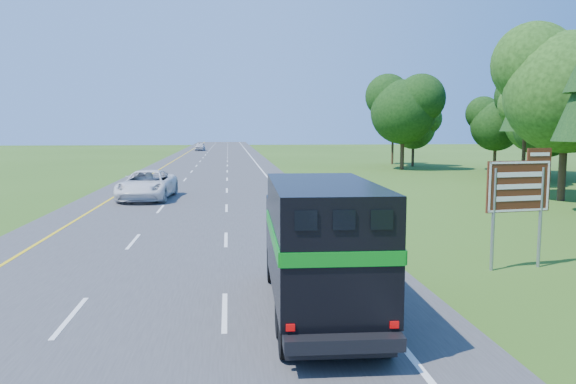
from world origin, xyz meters
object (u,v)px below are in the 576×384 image
Objects in this scene: white_suv at (147,185)px; far_car at (200,147)px; horse_truck at (319,243)px; exit_sign at (520,191)px.

white_suv reaches higher than far_car.
horse_truck is 1.14× the size of white_suv.
exit_sign reaches higher than white_suv.
white_suv is at bearing 118.31° from exit_sign.
far_car is at bearing 94.17° from white_suv.
horse_truck is at bearing -68.64° from white_suv.
horse_truck is at bearing -82.52° from far_car.
far_car is 97.04m from exit_sign.
exit_sign is (14.80, -95.89, 1.71)m from far_car.
exit_sign is (7.09, 3.85, 0.74)m from horse_truck.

